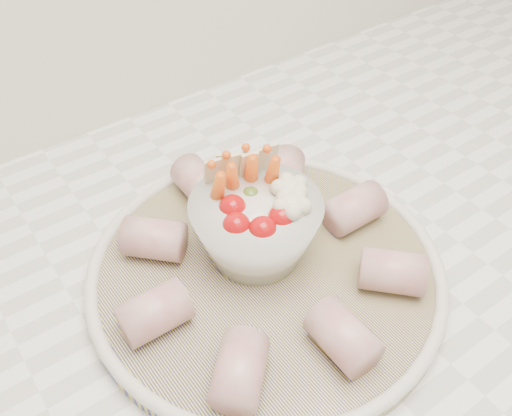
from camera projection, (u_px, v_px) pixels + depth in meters
serving_platter at (266, 271)px, 0.52m from camera, size 0.33×0.33×0.02m
veggie_bowl at (256, 224)px, 0.51m from camera, size 0.12×0.12×0.10m
cured_meat_rolls at (265, 254)px, 0.51m from camera, size 0.27×0.28×0.04m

